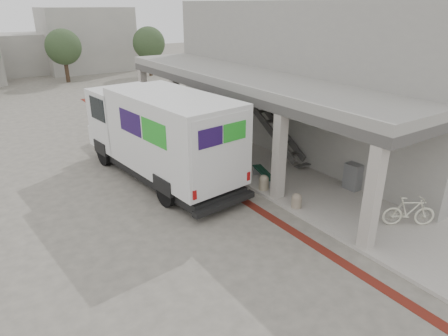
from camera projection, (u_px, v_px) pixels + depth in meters
ground at (240, 220)px, 13.66m from camera, size 120.00×120.00×0.00m
bike_lane_stripe at (230, 192)px, 15.70m from camera, size 0.35×40.00×0.01m
sidewalk at (322, 190)px, 15.72m from camera, size 4.40×28.00×0.12m
transit_building at (299, 81)px, 19.35m from camera, size 7.60×17.00×7.00m
tree_mid at (63, 47)px, 36.40m from camera, size 3.20×3.20×4.80m
tree_right at (149, 43)px, 39.79m from camera, size 3.20×3.20×4.80m
fedex_truck at (159, 133)px, 16.27m from camera, size 3.52×8.93×3.72m
bench at (264, 174)px, 16.31m from camera, size 0.86×1.73×0.40m
bollard_near at (297, 200)px, 14.19m from camera, size 0.36×0.36×0.54m
bollard_far at (264, 182)px, 15.58m from camera, size 0.40×0.40×0.59m
utility_cabinet at (353, 176)px, 15.53m from camera, size 0.50×0.65×1.04m
bicycle_cream at (409, 211)px, 12.95m from camera, size 1.67×1.36×1.02m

